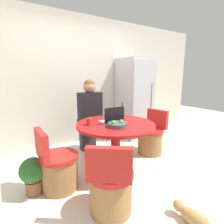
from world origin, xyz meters
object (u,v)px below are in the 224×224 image
(dining_table, at_px, (116,135))
(chair_right_side, at_px, (151,139))
(bottle, at_px, (122,113))
(refrigerator, at_px, (134,98))
(person_seated, at_px, (89,113))
(fruit_bowl, at_px, (117,124))
(chair_left_side, at_px, (58,169))
(cat, at_px, (193,216))
(chair_near_left_corner, at_px, (111,188))
(laptop, at_px, (112,119))
(potted_plant, at_px, (33,173))

(dining_table, height_order, chair_right_side, chair_right_side)
(bottle, bearing_deg, dining_table, -148.47)
(refrigerator, distance_m, person_seated, 1.30)
(fruit_bowl, bearing_deg, person_seated, 88.40)
(dining_table, xyz_separation_m, chair_right_side, (0.86, 0.13, -0.27))
(chair_left_side, relative_size, bottle, 2.87)
(chair_right_side, bearing_deg, refrigerator, 150.53)
(person_seated, xyz_separation_m, cat, (0.11, -2.05, -0.67))
(chair_left_side, distance_m, cat, 1.56)
(refrigerator, xyz_separation_m, chair_right_side, (-0.35, -0.92, -0.62))
(person_seated, bearing_deg, cat, 93.05)
(chair_near_left_corner, xyz_separation_m, laptop, (0.50, 0.76, 0.51))
(dining_table, height_order, laptop, laptop)
(laptop, xyz_separation_m, potted_plant, (-1.13, -0.01, -0.52))
(dining_table, xyz_separation_m, chair_near_left_corner, (-0.52, -0.70, -0.27))
(dining_table, bearing_deg, chair_near_left_corner, -126.87)
(potted_plant, bearing_deg, chair_left_side, -15.42)
(refrigerator, xyz_separation_m, cat, (-1.16, -2.30, -0.81))
(fruit_bowl, bearing_deg, chair_right_side, 17.19)
(cat, bearing_deg, refrigerator, -32.57)
(dining_table, bearing_deg, person_seated, 93.81)
(cat, height_order, potted_plant, potted_plant)
(refrigerator, relative_size, chair_left_side, 2.24)
(refrigerator, relative_size, cat, 4.08)
(person_seated, height_order, fruit_bowl, person_seated)
(bottle, bearing_deg, fruit_bowl, -134.70)
(person_seated, height_order, potted_plant, person_seated)
(cat, distance_m, potted_plant, 1.79)
(refrigerator, relative_size, fruit_bowl, 6.60)
(chair_left_side, distance_m, fruit_bowl, 0.94)
(refrigerator, distance_m, chair_near_left_corner, 2.54)
(dining_table, height_order, bottle, bottle)
(chair_left_side, bearing_deg, chair_near_left_corner, -154.22)
(refrigerator, bearing_deg, chair_left_side, -152.85)
(chair_right_side, bearing_deg, cat, -38.66)
(chair_right_side, distance_m, fruit_bowl, 1.10)
(chair_left_side, xyz_separation_m, cat, (0.93, -1.23, -0.19))
(cat, bearing_deg, chair_near_left_corner, 40.16)
(chair_left_side, bearing_deg, laptop, -85.67)
(dining_table, height_order, fruit_bowl, fruit_bowl)
(refrigerator, distance_m, bottle, 1.36)
(cat, xyz_separation_m, potted_plant, (-1.21, 1.31, 0.18))
(chair_right_side, relative_size, laptop, 2.39)
(dining_table, bearing_deg, bottle, 31.53)
(chair_near_left_corner, distance_m, laptop, 1.05)
(chair_left_side, xyz_separation_m, fruit_bowl, (0.79, -0.14, 0.49))
(chair_right_side, height_order, laptop, laptop)
(bottle, bearing_deg, chair_left_side, -172.00)
(chair_near_left_corner, xyz_separation_m, fruit_bowl, (0.44, 0.53, 0.49))
(fruit_bowl, relative_size, potted_plant, 0.59)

